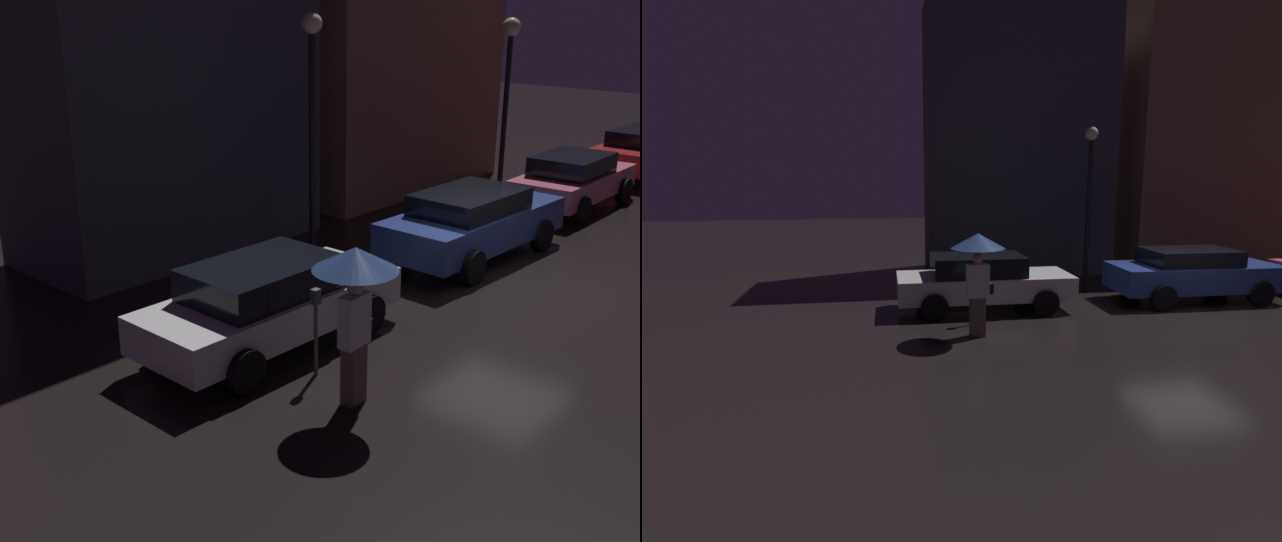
% 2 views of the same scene
% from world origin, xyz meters
% --- Properties ---
extents(ground_plane, '(60.00, 60.00, 0.00)m').
position_xyz_m(ground_plane, '(0.00, 0.00, 0.00)').
color(ground_plane, black).
extents(building_facade_left, '(6.20, 3.00, 9.06)m').
position_xyz_m(building_facade_left, '(-2.74, 6.50, 4.53)').
color(building_facade_left, '#3D3D47').
rests_on(building_facade_left, ground).
extents(building_facade_right, '(6.98, 3.00, 9.32)m').
position_xyz_m(building_facade_right, '(4.77, 6.50, 4.66)').
color(building_facade_right, '#8C664C').
rests_on(building_facade_right, ground).
extents(parked_car_white, '(4.41, 1.90, 1.41)m').
position_xyz_m(parked_car_white, '(-4.98, 1.27, 0.74)').
color(parked_car_white, silver).
rests_on(parked_car_white, ground).
extents(parked_car_blue, '(4.51, 1.96, 1.43)m').
position_xyz_m(parked_car_blue, '(0.85, 1.26, 0.77)').
color(parked_car_blue, navy).
rests_on(parked_car_blue, ground).
extents(pedestrian_with_umbrella, '(1.13, 1.13, 2.20)m').
position_xyz_m(pedestrian_with_umbrella, '(-5.53, -0.87, 1.75)').
color(pedestrian_with_umbrella, '#66564C').
rests_on(pedestrian_with_umbrella, ground).
extents(parking_meter, '(0.12, 0.10, 1.32)m').
position_xyz_m(parking_meter, '(-5.25, 0.06, 0.82)').
color(parking_meter, '#4C5154').
rests_on(parking_meter, ground).
extents(street_lamp_near, '(0.40, 0.40, 4.83)m').
position_xyz_m(street_lamp_near, '(-1.09, 3.90, 3.26)').
color(street_lamp_near, black).
rests_on(street_lamp_near, ground).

